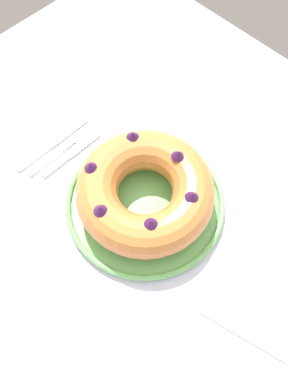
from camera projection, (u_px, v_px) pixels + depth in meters
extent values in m
plane|color=#4C4742|center=(149.00, 288.00, 1.50)|extent=(8.00, 8.00, 0.00)
cube|color=silver|center=(153.00, 214.00, 0.82)|extent=(1.35, 1.14, 0.03)
cylinder|color=brown|center=(130.00, 73.00, 1.51)|extent=(0.06, 0.06, 0.75)
cylinder|color=#6BB760|center=(144.00, 204.00, 0.81)|extent=(0.33, 0.33, 0.01)
torus|color=#6BB760|center=(144.00, 202.00, 0.80)|extent=(0.34, 0.34, 0.01)
torus|color=#C67538|center=(144.00, 192.00, 0.75)|extent=(0.28, 0.28, 0.09)
cone|color=#3D1947|center=(178.00, 154.00, 0.73)|extent=(0.04, 0.04, 0.02)
cone|color=#3D1947|center=(133.00, 135.00, 0.75)|extent=(0.03, 0.03, 0.02)
cone|color=#3D1947|center=(91.00, 166.00, 0.72)|extent=(0.03, 0.03, 0.02)
cone|color=#3D1947|center=(100.00, 209.00, 0.68)|extent=(0.03, 0.03, 0.02)
cone|color=#3D1947|center=(151.00, 223.00, 0.67)|extent=(0.03, 0.03, 0.02)
cone|color=#3D1947|center=(192.00, 195.00, 0.69)|extent=(0.04, 0.04, 0.02)
cube|color=white|center=(52.00, 157.00, 0.86)|extent=(0.01, 0.13, 0.01)
cube|color=silver|center=(82.00, 134.00, 0.89)|extent=(0.02, 0.05, 0.01)
cube|color=white|center=(33.00, 158.00, 0.86)|extent=(0.02, 0.09, 0.01)
cube|color=silver|center=(67.00, 132.00, 0.89)|extent=(0.02, 0.11, 0.00)
cube|color=white|center=(55.00, 166.00, 0.85)|extent=(0.02, 0.07, 0.01)
cube|color=silver|center=(83.00, 144.00, 0.87)|extent=(0.02, 0.09, 0.00)
cube|color=beige|center=(253.00, 307.00, 0.71)|extent=(0.20, 0.16, 0.00)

